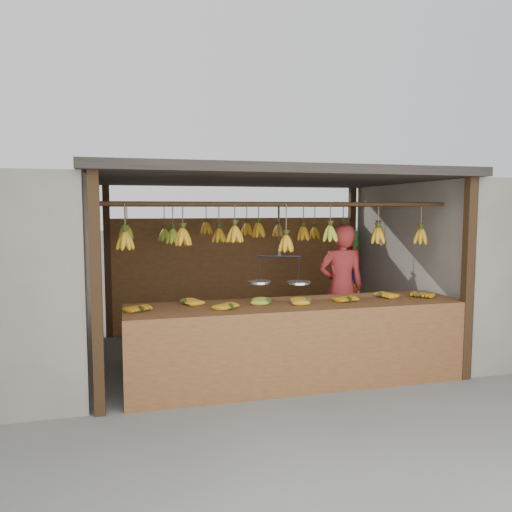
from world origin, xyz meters
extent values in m
plane|color=#5B5B57|center=(0.00, 0.00, 0.00)|extent=(80.00, 80.00, 0.00)
cube|color=black|center=(-2.00, -1.50, 1.15)|extent=(0.10, 0.10, 2.30)
cube|color=black|center=(2.00, -1.50, 1.15)|extent=(0.10, 0.10, 2.30)
cube|color=black|center=(-2.00, 1.50, 1.15)|extent=(0.10, 0.10, 2.30)
cube|color=black|center=(2.00, 1.50, 1.15)|extent=(0.10, 0.10, 2.30)
cube|color=black|center=(0.00, 0.00, 2.35)|extent=(4.30, 3.30, 0.10)
cylinder|color=black|center=(0.00, -1.00, 2.00)|extent=(4.00, 0.05, 0.05)
cylinder|color=black|center=(0.00, 0.00, 2.00)|extent=(4.00, 0.05, 0.05)
cylinder|color=black|center=(0.00, 1.00, 2.00)|extent=(4.00, 0.05, 0.05)
cube|color=brown|center=(0.00, 1.50, 0.90)|extent=(4.00, 0.06, 1.80)
cube|color=slate|center=(3.60, 0.00, 1.15)|extent=(3.00, 3.00, 2.30)
cube|color=brown|center=(0.11, -1.10, 0.86)|extent=(3.78, 0.84, 0.08)
cube|color=brown|center=(0.11, -1.52, 0.45)|extent=(3.78, 0.04, 0.90)
cube|color=black|center=(-1.68, -1.47, 0.41)|extent=(0.07, 0.07, 0.82)
cube|color=black|center=(1.90, -1.47, 0.41)|extent=(0.07, 0.07, 0.82)
cube|color=black|center=(-1.68, -0.73, 0.41)|extent=(0.07, 0.07, 0.82)
cube|color=black|center=(1.90, -0.73, 0.41)|extent=(0.07, 0.07, 0.82)
ellipsoid|color=#BB7F14|center=(-1.58, -1.19, 0.93)|extent=(0.28, 0.30, 0.06)
ellipsoid|color=#BB7F14|center=(-1.12, -0.91, 0.93)|extent=(0.28, 0.25, 0.06)
ellipsoid|color=#BB7F14|center=(-0.67, -1.29, 0.93)|extent=(0.29, 0.30, 0.06)
ellipsoid|color=#92A523|center=(-0.22, -1.07, 0.93)|extent=(0.29, 0.25, 0.06)
ellipsoid|color=#BB7F14|center=(0.21, -1.17, 0.93)|extent=(0.27, 0.23, 0.06)
ellipsoid|color=#BB7F14|center=(0.69, -1.24, 0.93)|extent=(0.23, 0.28, 0.06)
ellipsoid|color=#BB7F14|center=(1.17, -1.06, 0.93)|extent=(0.28, 0.24, 0.06)
ellipsoid|color=#BB7F14|center=(1.60, -1.19, 0.93)|extent=(0.30, 0.29, 0.06)
ellipsoid|color=#BB7F14|center=(-1.73, -1.04, 1.62)|extent=(0.16, 0.16, 0.28)
ellipsoid|color=#BB7F14|center=(-1.14, -0.98, 1.65)|extent=(0.16, 0.16, 0.28)
ellipsoid|color=#BB7F14|center=(-0.58, -1.02, 1.68)|extent=(0.16, 0.16, 0.28)
ellipsoid|color=#BB7F14|center=(0.00, -1.03, 1.56)|extent=(0.16, 0.16, 0.28)
ellipsoid|color=#92A523|center=(0.53, -1.01, 1.66)|extent=(0.16, 0.16, 0.28)
ellipsoid|color=#BB7F14|center=(1.15, -0.98, 1.63)|extent=(0.16, 0.16, 0.28)
ellipsoid|color=#BB7F14|center=(1.73, -0.97, 1.61)|extent=(0.16, 0.16, 0.28)
ellipsoid|color=#92A523|center=(-1.72, 0.02, 1.66)|extent=(0.16, 0.16, 0.28)
ellipsoid|color=#92A523|center=(-1.16, -0.04, 1.61)|extent=(0.16, 0.16, 0.28)
ellipsoid|color=#BB7F14|center=(-0.56, 0.02, 1.61)|extent=(0.16, 0.16, 0.28)
ellipsoid|color=#BB7F14|center=(-0.04, 0.01, 1.67)|extent=(0.16, 0.16, 0.28)
ellipsoid|color=#BB7F14|center=(0.57, -0.02, 1.62)|extent=(0.16, 0.16, 0.28)
ellipsoid|color=#92A523|center=(1.14, -0.02, 1.63)|extent=(0.16, 0.16, 0.28)
ellipsoid|color=#BB7F14|center=(1.70, 0.02, 1.63)|extent=(0.16, 0.16, 0.28)
ellipsoid|color=#BB7F14|center=(-1.70, 0.99, 1.61)|extent=(0.16, 0.16, 0.28)
ellipsoid|color=#92A523|center=(-1.18, 1.04, 1.57)|extent=(0.16, 0.16, 0.28)
ellipsoid|color=#BB7F14|center=(-0.57, 1.02, 1.66)|extent=(0.16, 0.16, 0.28)
ellipsoid|color=#BB7F14|center=(0.03, 0.98, 1.64)|extent=(0.16, 0.16, 0.28)
ellipsoid|color=#BB7F14|center=(0.53, 0.98, 1.61)|extent=(0.16, 0.16, 0.28)
ellipsoid|color=#BB7F14|center=(1.13, 0.99, 1.57)|extent=(0.16, 0.16, 0.28)
ellipsoid|color=#92A523|center=(1.72, 1.05, 1.57)|extent=(0.16, 0.16, 0.28)
cylinder|color=black|center=(-0.08, -1.00, 1.71)|extent=(0.02, 0.02, 0.58)
cylinder|color=black|center=(-0.08, -1.00, 1.42)|extent=(0.46, 0.18, 0.02)
cylinder|color=silver|center=(-0.28, -0.93, 1.12)|extent=(0.26, 0.26, 0.02)
cylinder|color=silver|center=(0.13, -1.07, 1.12)|extent=(0.26, 0.26, 0.02)
imported|color=#BF3333|center=(1.12, -0.06, 0.87)|extent=(0.69, 0.51, 1.74)
cube|color=#199926|center=(1.94, 1.35, 1.42)|extent=(0.08, 0.26, 0.34)
cube|color=red|center=(1.94, 1.35, 1.16)|extent=(0.08, 0.26, 0.34)
cube|color=#1426BF|center=(1.94, 1.35, 0.87)|extent=(0.08, 0.26, 0.34)
cube|color=yellow|center=(1.94, 1.35, 0.60)|extent=(0.08, 0.26, 0.34)
camera|label=1|loc=(-1.72, -6.29, 1.95)|focal=35.00mm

